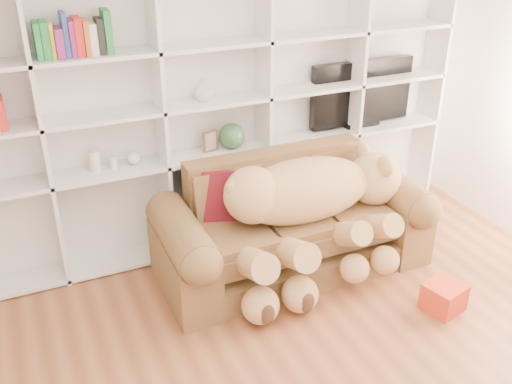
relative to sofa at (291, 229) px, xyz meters
name	(u,v)px	position (x,y,z in m)	size (l,w,h in m)	color
wall_back	(205,88)	(-0.41, 0.82, 1.01)	(5.00, 0.02, 2.70)	white
bookshelf	(182,102)	(-0.65, 0.68, 0.96)	(4.43, 0.35, 2.40)	white
sofa	(291,229)	(0.00, 0.00, 0.00)	(2.17, 0.94, 0.91)	brown
teddy_bear	(310,206)	(0.06, -0.18, 0.30)	(1.67, 0.90, 0.97)	tan
throw_pillow	(229,197)	(-0.47, 0.15, 0.33)	(0.42, 0.14, 0.42)	#5B0F1D
gift_box	(444,297)	(0.77, -0.99, -0.24)	(0.27, 0.25, 0.21)	red
tv	(361,94)	(1.04, 0.67, 0.82)	(1.02, 0.18, 0.60)	black
picture_frame	(210,141)	(-0.45, 0.62, 0.62)	(0.14, 0.03, 0.18)	brown
green_vase	(232,136)	(-0.26, 0.62, 0.63)	(0.22, 0.22, 0.22)	#2D5734
figurine_tall	(95,161)	(-1.39, 0.62, 0.61)	(0.08, 0.08, 0.17)	beige
figurine_short	(113,162)	(-1.25, 0.62, 0.57)	(0.06, 0.06, 0.10)	beige
snow_globe	(134,158)	(-1.09, 0.62, 0.58)	(0.10, 0.10, 0.10)	silver
shelf_vase	(203,90)	(-0.49, 0.62, 1.06)	(0.16, 0.16, 0.17)	beige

